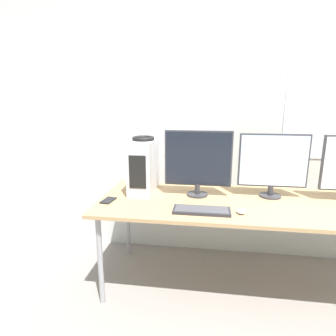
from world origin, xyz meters
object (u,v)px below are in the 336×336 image
(pc_tower, at_px, (144,166))
(cell_phone, at_px, (108,200))
(mouse, at_px, (241,211))
(monitor_main, at_px, (198,161))
(monitor_right_near, at_px, (273,163))
(keyboard, at_px, (202,210))
(headphones, at_px, (143,138))

(pc_tower, distance_m, cell_phone, 0.44)
(mouse, bearing_deg, cell_phone, 173.80)
(pc_tower, height_order, mouse, pc_tower)
(monitor_main, xyz_separation_m, mouse, (0.32, -0.35, -0.28))
(monitor_main, bearing_deg, monitor_right_near, 4.82)
(pc_tower, height_order, keyboard, pc_tower)
(pc_tower, relative_size, monitor_right_near, 0.84)
(mouse, xyz_separation_m, cell_phone, (-1.01, 0.11, -0.01))
(keyboard, bearing_deg, monitor_main, 97.29)
(keyboard, bearing_deg, monitor_right_near, 36.47)
(headphones, height_order, mouse, headphones)
(monitor_main, bearing_deg, keyboard, -82.71)
(monitor_main, height_order, mouse, monitor_main)
(monitor_right_near, bearing_deg, mouse, -124.79)
(monitor_right_near, bearing_deg, pc_tower, 178.99)
(headphones, bearing_deg, monitor_main, -8.50)
(monitor_main, relative_size, monitor_right_near, 1.01)
(keyboard, xyz_separation_m, mouse, (0.28, 0.01, 0.00))
(headphones, relative_size, keyboard, 0.47)
(keyboard, distance_m, cell_phone, 0.75)
(monitor_right_near, xyz_separation_m, keyboard, (-0.55, -0.41, -0.27))
(keyboard, distance_m, mouse, 0.28)
(headphones, relative_size, monitor_right_near, 0.35)
(monitor_right_near, height_order, mouse, monitor_right_near)
(mouse, distance_m, cell_phone, 1.02)
(pc_tower, bearing_deg, monitor_main, -8.40)
(monitor_right_near, distance_m, keyboard, 0.74)
(headphones, relative_size, mouse, 2.22)
(pc_tower, xyz_separation_m, cell_phone, (-0.22, -0.30, -0.22))
(pc_tower, height_order, headphones, headphones)
(mouse, bearing_deg, pc_tower, 152.32)
(keyboard, bearing_deg, pc_tower, 140.31)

